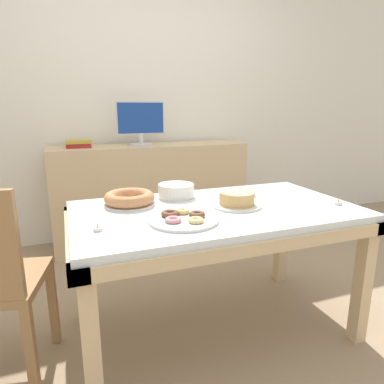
{
  "coord_description": "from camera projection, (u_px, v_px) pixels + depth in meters",
  "views": [
    {
      "loc": [
        -0.72,
        -1.57,
        1.23
      ],
      "look_at": [
        -0.08,
        0.14,
        0.78
      ],
      "focal_mm": 32.0,
      "sensor_mm": 36.0,
      "label": 1
    }
  ],
  "objects": [
    {
      "name": "dining_table",
      "position": [
        216.0,
        224.0,
        1.82
      ],
      "size": [
        1.5,
        0.85,
        0.72
      ],
      "color": "silver",
      "rests_on": "ground"
    },
    {
      "name": "wall_back",
      "position": [
        141.0,
        100.0,
        3.25
      ],
      "size": [
        8.0,
        0.1,
        2.6
      ],
      "primitive_type": "cube",
      "color": "silver",
      "rests_on": "ground"
    },
    {
      "name": "book_stack",
      "position": [
        79.0,
        144.0,
        2.85
      ],
      "size": [
        0.2,
        0.18,
        0.06
      ],
      "color": "maroon",
      "rests_on": "sideboard"
    },
    {
      "name": "ground_plane",
      "position": [
        214.0,
        328.0,
        1.97
      ],
      "size": [
        12.0,
        12.0,
        0.0
      ],
      "primitive_type": "plane",
      "color": "#997F60"
    },
    {
      "name": "tealight_near_front",
      "position": [
        248.0,
        191.0,
        2.11
      ],
      "size": [
        0.04,
        0.04,
        0.04
      ],
      "color": "silver",
      "rests_on": "dining_table"
    },
    {
      "name": "tealight_left_edge",
      "position": [
        98.0,
        229.0,
        1.46
      ],
      "size": [
        0.04,
        0.04,
        0.04
      ],
      "color": "silver",
      "rests_on": "dining_table"
    },
    {
      "name": "pastry_platter",
      "position": [
        183.0,
        218.0,
        1.58
      ],
      "size": [
        0.33,
        0.33,
        0.04
      ],
      "color": "silver",
      "rests_on": "dining_table"
    },
    {
      "name": "tealight_right_edge",
      "position": [
        338.0,
        203.0,
        1.84
      ],
      "size": [
        0.04,
        0.04,
        0.04
      ],
      "color": "silver",
      "rests_on": "dining_table"
    },
    {
      "name": "computer_monitor",
      "position": [
        141.0,
        123.0,
        3.0
      ],
      "size": [
        0.42,
        0.2,
        0.38
      ],
      "color": "silver",
      "rests_on": "sideboard"
    },
    {
      "name": "cake_chocolate_round",
      "position": [
        237.0,
        200.0,
        1.81
      ],
      "size": [
        0.26,
        0.26,
        0.08
      ],
      "color": "silver",
      "rests_on": "dining_table"
    },
    {
      "name": "plate_stack",
      "position": [
        176.0,
        191.0,
        1.99
      ],
      "size": [
        0.21,
        0.21,
        0.08
      ],
      "color": "silver",
      "rests_on": "dining_table"
    },
    {
      "name": "sideboard",
      "position": [
        151.0,
        194.0,
        3.18
      ],
      "size": [
        1.74,
        0.44,
        0.91
      ],
      "color": "#D1B284",
      "rests_on": "ground"
    },
    {
      "name": "tealight_near_cakes",
      "position": [
        253.0,
        195.0,
        2.02
      ],
      "size": [
        0.04,
        0.04,
        0.04
      ],
      "color": "silver",
      "rests_on": "dining_table"
    },
    {
      "name": "cake_golden_bundt",
      "position": [
        129.0,
        199.0,
        1.83
      ],
      "size": [
        0.27,
        0.27,
        0.07
      ],
      "color": "silver",
      "rests_on": "dining_table"
    }
  ]
}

